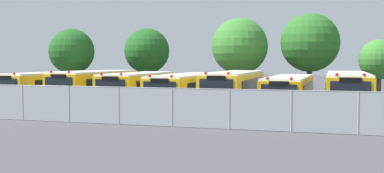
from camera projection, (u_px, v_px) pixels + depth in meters
The scene contains 15 objects.
ground_plane at pixel (186, 109), 33.57m from camera, with size 160.00×160.00×0.00m, color #424244.
school_bus_0 at pixel (55, 87), 36.84m from camera, with size 2.81×11.55×2.65m.
school_bus_1 at pixel (95, 87), 35.63m from camera, with size 2.80×9.49×2.75m.
school_bus_2 at pixel (138, 89), 34.31m from camera, with size 2.76×9.48×2.66m.
school_bus_3 at pixel (186, 90), 33.39m from camera, with size 2.67×10.85×2.59m.
school_bus_4 at pixel (234, 89), 32.47m from camera, with size 2.58×10.48×2.78m.
school_bus_5 at pixel (289, 93), 31.23m from camera, with size 2.50×10.52×2.51m.
school_bus_6 at pixel (347, 92), 30.07m from camera, with size 2.71×11.33×2.77m.
tree_0 at pixel (71, 52), 45.23m from camera, with size 4.27×4.27×6.39m.
tree_1 at pixel (146, 51), 45.07m from camera, with size 4.24×4.24×6.42m.
tree_2 at pixel (240, 45), 41.73m from camera, with size 4.91×4.91×7.09m.
tree_3 at pixel (309, 42), 41.22m from camera, with size 5.04×5.04×7.45m.
tree_4 at pixel (379, 60), 38.09m from camera, with size 3.20×3.20×5.09m.
chainlink_fence at pixel (145, 106), 25.11m from camera, with size 27.19×0.07×2.03m.
traffic_cone at pixel (18, 112), 29.42m from camera, with size 0.42×0.42×0.56m, color #EA5914.
Camera 1 is at (10.42, -31.77, 3.45)m, focal length 45.01 mm.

